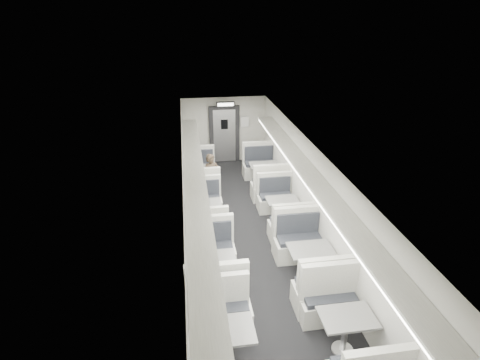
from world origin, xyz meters
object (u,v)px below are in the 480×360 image
object	(u,v)px
booth_left_b	(206,214)
booth_left_c	(214,274)
booth_right_b	(282,211)
booth_right_c	(310,264)
booth_right_d	(345,333)
booth_left_a	(201,178)
exit_sign	(225,104)
booth_right_a	(264,175)
vestibule_door	(224,135)
passenger	(212,177)
booth_left_d	(224,348)

from	to	relation	value
booth_left_b	booth_left_c	bearing A→B (deg)	-90.00
booth_left_b	booth_right_b	world-z (taller)	booth_right_b
booth_right_c	booth_right_d	distance (m)	1.84
booth_left_a	exit_sign	distance (m)	2.77
booth_right_a	booth_right_c	size ratio (longest dim) A/B	0.99
vestibule_door	exit_sign	world-z (taller)	exit_sign
booth_left_a	booth_left_b	size ratio (longest dim) A/B	1.06
booth_left_c	booth_right_d	size ratio (longest dim) A/B	1.00
vestibule_door	booth_right_c	bearing A→B (deg)	-81.83
booth_left_b	booth_right_d	size ratio (longest dim) A/B	0.92
booth_right_b	exit_sign	bearing A→B (deg)	103.55
booth_left_b	passenger	distance (m)	1.62
booth_left_b	booth_right_d	world-z (taller)	booth_right_d
booth_left_a	booth_right_b	size ratio (longest dim) A/B	1.04
booth_left_a	vestibule_door	bearing A→B (deg)	65.90
booth_left_c	booth_left_d	bearing A→B (deg)	-90.00
exit_sign	booth_left_c	bearing A→B (deg)	-98.78
booth_right_b	booth_right_c	bearing A→B (deg)	-90.00
booth_right_b	exit_sign	xyz separation A→B (m)	(-1.00, 4.15, 1.92)
vestibule_door	exit_sign	xyz separation A→B (m)	(0.00, -0.49, 1.24)
booth_right_b	booth_left_d	bearing A→B (deg)	-115.52
booth_right_a	booth_right_c	world-z (taller)	booth_right_c
booth_left_d	booth_right_d	world-z (taller)	booth_left_d
booth_left_a	booth_left_b	bearing A→B (deg)	-90.00
booth_left_d	vestibule_door	size ratio (longest dim) A/B	1.10
booth_left_b	booth_right_a	world-z (taller)	booth_right_a
booth_left_a	booth_right_c	distance (m)	5.14
booth_left_d	booth_right_b	xyz separation A→B (m)	(2.00, 4.19, -0.05)
booth_left_b	exit_sign	size ratio (longest dim) A/B	3.20
booth_left_d	vestibule_door	bearing A→B (deg)	83.54
booth_left_a	booth_right_d	world-z (taller)	booth_right_d
booth_left_a	vestibule_door	distance (m)	2.54
exit_sign	booth_right_d	bearing A→B (deg)	-83.14
booth_left_b	booth_right_a	bearing A→B (deg)	46.88
booth_right_c	passenger	world-z (taller)	passenger
booth_left_a	booth_right_b	xyz separation A→B (m)	(2.00, -2.40, -0.01)
booth_right_a	booth_right_c	distance (m)	4.60
booth_left_a	vestibule_door	xyz separation A→B (m)	(1.00, 2.24, 0.66)
booth_left_c	exit_sign	bearing A→B (deg)	81.22
booth_left_a	booth_left_b	distance (m)	2.27
booth_left_a	booth_left_c	bearing A→B (deg)	-90.00
booth_right_c	booth_right_b	bearing A→B (deg)	90.00
booth_right_a	booth_right_d	size ratio (longest dim) A/B	1.02
booth_left_c	booth_right_a	bearing A→B (deg)	66.47
booth_left_a	booth_right_a	xyz separation A→B (m)	(2.00, -0.13, 0.02)
booth_right_a	booth_right_d	xyz separation A→B (m)	(0.00, -6.44, -0.01)
booth_right_c	exit_sign	bearing A→B (deg)	98.78
booth_left_c	booth_right_b	size ratio (longest dim) A/B	1.07
booth_left_a	exit_sign	bearing A→B (deg)	60.23
booth_left_a	booth_left_d	size ratio (longest dim) A/B	0.91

